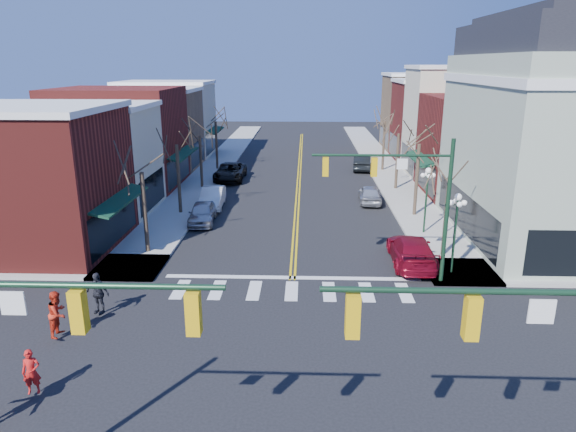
# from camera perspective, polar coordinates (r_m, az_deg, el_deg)

# --- Properties ---
(ground) EXTENTS (160.00, 160.00, 0.00)m
(ground) POSITION_cam_1_polar(r_m,az_deg,el_deg) (19.48, -0.13, -16.07)
(ground) COLOR black
(ground) RESTS_ON ground
(sidewalk_left) EXTENTS (3.50, 70.00, 0.15)m
(sidewalk_left) POSITION_cam_1_polar(r_m,az_deg,el_deg) (38.99, -11.99, 0.75)
(sidewalk_left) COLOR #9E9B93
(sidewalk_left) RESTS_ON ground
(sidewalk_right) EXTENTS (3.50, 70.00, 0.15)m
(sidewalk_right) POSITION_cam_1_polar(r_m,az_deg,el_deg) (38.71, 14.04, 0.49)
(sidewalk_right) COLOR #9E9B93
(sidewalk_right) RESTS_ON ground
(bldg_left_brick_a) EXTENTS (10.00, 8.50, 8.00)m
(bldg_left_brick_a) POSITION_cam_1_polar(r_m,az_deg,el_deg) (33.06, -27.28, 3.41)
(bldg_left_brick_a) COLOR maroon
(bldg_left_brick_a) RESTS_ON ground
(bldg_left_stucco_a) EXTENTS (10.00, 7.00, 7.50)m
(bldg_left_stucco_a) POSITION_cam_1_polar(r_m,az_deg,el_deg) (39.90, -21.98, 5.68)
(bldg_left_stucco_a) COLOR beige
(bldg_left_stucco_a) RESTS_ON ground
(bldg_left_brick_b) EXTENTS (10.00, 9.00, 8.50)m
(bldg_left_brick_b) POSITION_cam_1_polar(r_m,az_deg,el_deg) (47.16, -18.21, 8.20)
(bldg_left_brick_b) COLOR maroon
(bldg_left_brick_b) RESTS_ON ground
(bldg_left_tan) EXTENTS (10.00, 7.50, 7.80)m
(bldg_left_tan) POSITION_cam_1_polar(r_m,az_deg,el_deg) (54.96, -15.28, 9.17)
(bldg_left_tan) COLOR #856749
(bldg_left_tan) RESTS_ON ground
(bldg_left_stucco_b) EXTENTS (10.00, 8.00, 8.20)m
(bldg_left_stucco_b) POSITION_cam_1_polar(r_m,az_deg,el_deg) (62.33, -13.23, 10.33)
(bldg_left_stucco_b) COLOR beige
(bldg_left_stucco_b) RESTS_ON ground
(bldg_right_brick_a) EXTENTS (10.00, 8.50, 8.00)m
(bldg_right_brick_a) POSITION_cam_1_polar(r_m,az_deg,el_deg) (45.15, 21.39, 7.22)
(bldg_right_brick_a) COLOR maroon
(bldg_right_brick_a) RESTS_ON ground
(bldg_right_stucco) EXTENTS (10.00, 7.00, 10.00)m
(bldg_right_stucco) POSITION_cam_1_polar(r_m,az_deg,el_deg) (52.34, 18.78, 9.74)
(bldg_right_stucco) COLOR beige
(bldg_right_stucco) RESTS_ON ground
(bldg_right_brick_b) EXTENTS (10.00, 8.00, 8.50)m
(bldg_right_brick_b) POSITION_cam_1_polar(r_m,az_deg,el_deg) (59.60, 16.69, 9.94)
(bldg_right_brick_b) COLOR maroon
(bldg_right_brick_b) RESTS_ON ground
(bldg_right_tan) EXTENTS (10.00, 8.00, 9.00)m
(bldg_right_tan) POSITION_cam_1_polar(r_m,az_deg,el_deg) (67.32, 15.03, 10.99)
(bldg_right_tan) COLOR #856749
(bldg_right_tan) RESTS_ON ground
(victorian_corner) EXTENTS (12.25, 14.25, 13.30)m
(victorian_corner) POSITION_cam_1_polar(r_m,az_deg,el_deg) (34.94, 29.35, 8.20)
(victorian_corner) COLOR #9BA992
(victorian_corner) RESTS_ON ground
(traffic_mast_near_left) EXTENTS (6.60, 0.28, 7.20)m
(traffic_mast_near_left) POSITION_cam_1_polar(r_m,az_deg,el_deg) (12.34, -29.17, -13.82)
(traffic_mast_near_left) COLOR #14331E
(traffic_mast_near_left) RESTS_ON ground
(traffic_mast_near_right) EXTENTS (6.60, 0.28, 7.20)m
(traffic_mast_near_right) POSITION_cam_1_polar(r_m,az_deg,el_deg) (11.78, 27.45, -15.05)
(traffic_mast_near_right) COLOR #14331E
(traffic_mast_near_right) RESTS_ON ground
(traffic_mast_far_right) EXTENTS (6.60, 0.28, 7.20)m
(traffic_mast_far_right) POSITION_cam_1_polar(r_m,az_deg,el_deg) (24.97, 13.34, 2.73)
(traffic_mast_far_right) COLOR #14331E
(traffic_mast_far_right) RESTS_ON ground
(lamppost_corner) EXTENTS (0.36, 0.36, 4.33)m
(lamppost_corner) POSITION_cam_1_polar(r_m,az_deg,el_deg) (27.08, 18.17, -0.41)
(lamppost_corner) COLOR #14331E
(lamppost_corner) RESTS_ON ground
(lamppost_midblock) EXTENTS (0.36, 0.36, 4.33)m
(lamppost_midblock) POSITION_cam_1_polar(r_m,az_deg,el_deg) (33.15, 15.18, 2.89)
(lamppost_midblock) COLOR #14331E
(lamppost_midblock) RESTS_ON ground
(tree_left_a) EXTENTS (0.24, 0.24, 4.76)m
(tree_left_a) POSITION_cam_1_polar(r_m,az_deg,el_deg) (29.95, -15.61, 0.25)
(tree_left_a) COLOR #382B21
(tree_left_a) RESTS_ON ground
(tree_left_b) EXTENTS (0.24, 0.24, 5.04)m
(tree_left_b) POSITION_cam_1_polar(r_m,az_deg,el_deg) (37.37, -12.05, 3.93)
(tree_left_b) COLOR #382B21
(tree_left_b) RESTS_ON ground
(tree_left_c) EXTENTS (0.24, 0.24, 4.55)m
(tree_left_c) POSITION_cam_1_polar(r_m,az_deg,el_deg) (45.06, -9.64, 5.88)
(tree_left_c) COLOR #382B21
(tree_left_c) RESTS_ON ground
(tree_left_d) EXTENTS (0.24, 0.24, 4.90)m
(tree_left_d) POSITION_cam_1_polar(r_m,az_deg,el_deg) (52.78, -7.94, 7.71)
(tree_left_d) COLOR #382B21
(tree_left_d) RESTS_ON ground
(tree_right_a) EXTENTS (0.24, 0.24, 4.62)m
(tree_right_a) POSITION_cam_1_polar(r_m,az_deg,el_deg) (29.62, 17.14, -0.20)
(tree_right_a) COLOR #382B21
(tree_right_a) RESTS_ON ground
(tree_right_b) EXTENTS (0.24, 0.24, 5.18)m
(tree_right_b) POSITION_cam_1_polar(r_m,az_deg,el_deg) (37.08, 14.09, 3.80)
(tree_right_b) COLOR #382B21
(tree_right_b) RESTS_ON ground
(tree_right_c) EXTENTS (0.24, 0.24, 4.83)m
(tree_right_c) POSITION_cam_1_polar(r_m,az_deg,el_deg) (44.81, 12.02, 5.88)
(tree_right_c) COLOR #382B21
(tree_right_c) RESTS_ON ground
(tree_right_d) EXTENTS (0.24, 0.24, 4.97)m
(tree_right_d) POSITION_cam_1_polar(r_m,az_deg,el_deg) (52.58, 10.57, 7.60)
(tree_right_d) COLOR #382B21
(tree_right_d) RESTS_ON ground
(car_left_near) EXTENTS (1.99, 4.28, 1.42)m
(car_left_near) POSITION_cam_1_polar(r_m,az_deg,el_deg) (35.40, -9.52, 0.33)
(car_left_near) COLOR #ADADB1
(car_left_near) RESTS_ON ground
(car_left_mid) EXTENTS (1.80, 4.63, 1.50)m
(car_left_mid) POSITION_cam_1_polar(r_m,az_deg,el_deg) (39.19, -8.39, 2.04)
(car_left_mid) COLOR white
(car_left_mid) RESTS_ON ground
(car_left_far) EXTENTS (2.60, 5.63, 1.56)m
(car_left_far) POSITION_cam_1_polar(r_m,az_deg,el_deg) (48.15, -6.45, 4.89)
(car_left_far) COLOR black
(car_left_far) RESTS_ON ground
(car_right_near) EXTENTS (2.34, 5.45, 1.56)m
(car_right_near) POSITION_cam_1_polar(r_m,az_deg,el_deg) (28.61, 13.56, -3.74)
(car_right_near) COLOR maroon
(car_right_near) RESTS_ON ground
(car_right_mid) EXTENTS (1.88, 4.23, 1.41)m
(car_right_mid) POSITION_cam_1_polar(r_m,az_deg,el_deg) (40.48, 9.09, 2.42)
(car_right_mid) COLOR #B6B6BB
(car_right_mid) RESTS_ON ground
(car_right_far) EXTENTS (2.21, 5.00, 1.60)m
(car_right_far) POSITION_cam_1_polar(r_m,az_deg,el_deg) (53.12, 8.24, 5.95)
(car_right_far) COLOR black
(car_right_far) RESTS_ON ground
(pedestrian_red_a) EXTENTS (0.64, 0.51, 1.56)m
(pedestrian_red_a) POSITION_cam_1_polar(r_m,az_deg,el_deg) (19.25, -26.62, -15.22)
(pedestrian_red_a) COLOR red
(pedestrian_red_a) RESTS_ON sidewalk_left
(pedestrian_red_b) EXTENTS (0.74, 0.93, 1.87)m
(pedestrian_red_b) POSITION_cam_1_polar(r_m,az_deg,el_deg) (22.41, -24.21, -9.84)
(pedestrian_red_b) COLOR red
(pedestrian_red_b) RESTS_ON sidewalk_left
(pedestrian_dark_a) EXTENTS (1.17, 0.73, 1.85)m
(pedestrian_dark_a) POSITION_cam_1_polar(r_m,az_deg,el_deg) (23.66, -20.39, -8.01)
(pedestrian_dark_a) COLOR black
(pedestrian_dark_a) RESTS_ON sidewalk_left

